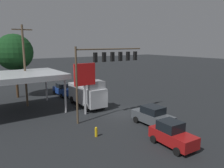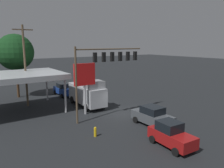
{
  "view_description": "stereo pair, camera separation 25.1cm",
  "coord_description": "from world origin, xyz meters",
  "px_view_note": "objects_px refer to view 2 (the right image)",
  "views": [
    {
      "loc": [
        14.82,
        19.41,
        8.0
      ],
      "look_at": [
        0.0,
        -2.0,
        3.15
      ],
      "focal_mm": 35.0,
      "sensor_mm": 36.0,
      "label": 1
    },
    {
      "loc": [
        14.62,
        19.55,
        8.0
      ],
      "look_at": [
        0.0,
        -2.0,
        3.15
      ],
      "focal_mm": 35.0,
      "sensor_mm": 36.0,
      "label": 2
    }
  ],
  "objects_px": {
    "price_sign": "(85,77)",
    "sedan_far": "(152,116)",
    "fire_hydrant": "(95,132)",
    "utility_pole": "(25,64)",
    "hatchback_crossing": "(171,135)",
    "sedan_waiting": "(64,89)",
    "traffic_signal_assembly": "(106,62)",
    "delivery_truck": "(87,93)",
    "street_tree": "(15,52)"
  },
  "relations": [
    {
      "from": "utility_pole",
      "to": "price_sign",
      "type": "bearing_deg",
      "value": 123.06
    },
    {
      "from": "hatchback_crossing",
      "to": "price_sign",
      "type": "bearing_deg",
      "value": -167.27
    },
    {
      "from": "price_sign",
      "to": "street_tree",
      "type": "relative_size",
      "value": 0.62
    },
    {
      "from": "traffic_signal_assembly",
      "to": "price_sign",
      "type": "xyz_separation_m",
      "value": [
        1.48,
        -2.2,
        -1.73
      ]
    },
    {
      "from": "price_sign",
      "to": "hatchback_crossing",
      "type": "xyz_separation_m",
      "value": [
        -1.9,
        10.93,
        -3.36
      ]
    },
    {
      "from": "sedan_far",
      "to": "fire_hydrant",
      "type": "bearing_deg",
      "value": -98.84
    },
    {
      "from": "sedan_waiting",
      "to": "fire_hydrant",
      "type": "height_order",
      "value": "sedan_waiting"
    },
    {
      "from": "price_sign",
      "to": "sedan_waiting",
      "type": "xyz_separation_m",
      "value": [
        -1.47,
        -10.1,
        -3.36
      ]
    },
    {
      "from": "delivery_truck",
      "to": "sedan_far",
      "type": "height_order",
      "value": "delivery_truck"
    },
    {
      "from": "traffic_signal_assembly",
      "to": "hatchback_crossing",
      "type": "height_order",
      "value": "traffic_signal_assembly"
    },
    {
      "from": "utility_pole",
      "to": "sedan_waiting",
      "type": "distance_m",
      "value": 8.14
    },
    {
      "from": "price_sign",
      "to": "delivery_truck",
      "type": "distance_m",
      "value": 4.2
    },
    {
      "from": "traffic_signal_assembly",
      "to": "price_sign",
      "type": "height_order",
      "value": "traffic_signal_assembly"
    },
    {
      "from": "price_sign",
      "to": "street_tree",
      "type": "bearing_deg",
      "value": -70.01
    },
    {
      "from": "price_sign",
      "to": "fire_hydrant",
      "type": "relative_size",
      "value": 6.64
    },
    {
      "from": "utility_pole",
      "to": "traffic_signal_assembly",
      "type": "bearing_deg",
      "value": 123.26
    },
    {
      "from": "delivery_truck",
      "to": "street_tree",
      "type": "distance_m",
      "value": 12.94
    },
    {
      "from": "traffic_signal_assembly",
      "to": "fire_hydrant",
      "type": "bearing_deg",
      "value": 46.51
    },
    {
      "from": "fire_hydrant",
      "to": "hatchback_crossing",
      "type": "bearing_deg",
      "value": 129.47
    },
    {
      "from": "traffic_signal_assembly",
      "to": "sedan_far",
      "type": "height_order",
      "value": "traffic_signal_assembly"
    },
    {
      "from": "sedan_far",
      "to": "street_tree",
      "type": "xyz_separation_m",
      "value": [
        8.53,
        -19.68,
        5.78
      ]
    },
    {
      "from": "utility_pole",
      "to": "hatchback_crossing",
      "type": "bearing_deg",
      "value": 109.93
    },
    {
      "from": "delivery_truck",
      "to": "fire_hydrant",
      "type": "relative_size",
      "value": 7.82
    },
    {
      "from": "fire_hydrant",
      "to": "utility_pole",
      "type": "bearing_deg",
      "value": -79.19
    },
    {
      "from": "traffic_signal_assembly",
      "to": "street_tree",
      "type": "relative_size",
      "value": 0.88
    },
    {
      "from": "hatchback_crossing",
      "to": "fire_hydrant",
      "type": "xyz_separation_m",
      "value": [
        4.05,
        -4.91,
        -0.51
      ]
    },
    {
      "from": "delivery_truck",
      "to": "street_tree",
      "type": "relative_size",
      "value": 0.73
    },
    {
      "from": "sedan_waiting",
      "to": "fire_hydrant",
      "type": "bearing_deg",
      "value": -13.75
    },
    {
      "from": "street_tree",
      "to": "fire_hydrant",
      "type": "relative_size",
      "value": 10.68
    },
    {
      "from": "sedan_far",
      "to": "fire_hydrant",
      "type": "height_order",
      "value": "sedan_far"
    },
    {
      "from": "delivery_truck",
      "to": "fire_hydrant",
      "type": "height_order",
      "value": "delivery_truck"
    },
    {
      "from": "delivery_truck",
      "to": "sedan_far",
      "type": "relative_size",
      "value": 1.55
    },
    {
      "from": "sedan_waiting",
      "to": "fire_hydrant",
      "type": "relative_size",
      "value": 5.04
    },
    {
      "from": "fire_hydrant",
      "to": "sedan_waiting",
      "type": "bearing_deg",
      "value": -102.65
    },
    {
      "from": "delivery_truck",
      "to": "hatchback_crossing",
      "type": "bearing_deg",
      "value": 2.85
    },
    {
      "from": "fire_hydrant",
      "to": "traffic_signal_assembly",
      "type": "bearing_deg",
      "value": -133.49
    },
    {
      "from": "delivery_truck",
      "to": "hatchback_crossing",
      "type": "relative_size",
      "value": 1.77
    },
    {
      "from": "hatchback_crossing",
      "to": "utility_pole",
      "type": "bearing_deg",
      "value": -157.19
    },
    {
      "from": "street_tree",
      "to": "fire_hydrant",
      "type": "height_order",
      "value": "street_tree"
    },
    {
      "from": "traffic_signal_assembly",
      "to": "price_sign",
      "type": "relative_size",
      "value": 1.41
    },
    {
      "from": "traffic_signal_assembly",
      "to": "street_tree",
      "type": "distance_m",
      "value": 16.25
    },
    {
      "from": "price_sign",
      "to": "utility_pole",
      "type": "bearing_deg",
      "value": -56.94
    },
    {
      "from": "price_sign",
      "to": "delivery_truck",
      "type": "bearing_deg",
      "value": -122.22
    },
    {
      "from": "utility_pole",
      "to": "price_sign",
      "type": "height_order",
      "value": "utility_pole"
    },
    {
      "from": "utility_pole",
      "to": "hatchback_crossing",
      "type": "distance_m",
      "value": 19.77
    },
    {
      "from": "sedan_far",
      "to": "sedan_waiting",
      "type": "relative_size",
      "value": 1.0
    },
    {
      "from": "utility_pole",
      "to": "fire_hydrant",
      "type": "distance_m",
      "value": 14.32
    },
    {
      "from": "price_sign",
      "to": "sedan_far",
      "type": "xyz_separation_m",
      "value": [
        -3.87,
        6.86,
        -3.36
      ]
    },
    {
      "from": "price_sign",
      "to": "sedan_waiting",
      "type": "relative_size",
      "value": 1.32
    },
    {
      "from": "sedan_far",
      "to": "street_tree",
      "type": "relative_size",
      "value": 0.47
    }
  ]
}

